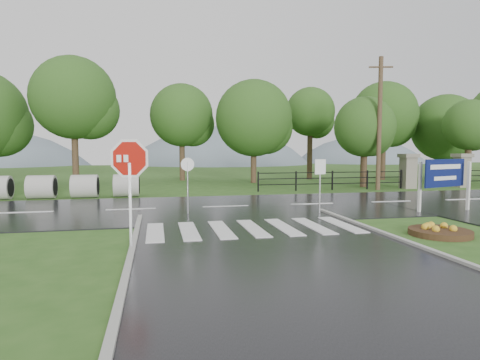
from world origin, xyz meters
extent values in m
plane|color=#2D551C|center=(0.00, 0.00, 0.00)|extent=(120.00, 120.00, 0.00)
cube|color=black|center=(0.00, 10.00, 0.00)|extent=(90.00, 8.00, 0.04)
cube|color=silver|center=(-3.00, 5.00, 0.06)|extent=(0.50, 2.80, 0.02)
cube|color=silver|center=(-2.00, 5.00, 0.06)|extent=(0.50, 2.80, 0.02)
cube|color=silver|center=(-1.00, 5.00, 0.06)|extent=(0.50, 2.80, 0.02)
cube|color=silver|center=(0.00, 5.00, 0.06)|extent=(0.50, 2.80, 0.02)
cube|color=silver|center=(1.00, 5.00, 0.06)|extent=(0.50, 2.80, 0.02)
cube|color=silver|center=(2.00, 5.00, 0.06)|extent=(0.50, 2.80, 0.02)
cube|color=silver|center=(3.00, 5.00, 0.06)|extent=(0.50, 2.80, 0.02)
cube|color=gray|center=(13.00, 16.00, 1.00)|extent=(0.80, 0.80, 2.00)
cube|color=#6B6659|center=(13.00, 16.00, 2.12)|extent=(1.00, 1.00, 0.24)
cube|color=gray|center=(17.00, 16.00, 1.00)|extent=(0.80, 0.80, 2.00)
cube|color=#6B6659|center=(17.00, 16.00, 2.12)|extent=(1.00, 1.00, 0.24)
cube|color=black|center=(7.75, 16.00, 0.40)|extent=(9.50, 0.05, 0.05)
cube|color=black|center=(7.75, 16.00, 0.75)|extent=(9.50, 0.05, 0.05)
cube|color=black|center=(7.75, 16.00, 1.10)|extent=(9.50, 0.05, 0.05)
cube|color=black|center=(3.00, 16.00, 0.60)|extent=(0.08, 0.08, 1.20)
cube|color=black|center=(12.50, 16.00, 0.60)|extent=(0.08, 0.08, 1.20)
cube|color=black|center=(17.50, 16.00, 0.60)|extent=(0.08, 0.08, 1.20)
sphere|color=slate|center=(-28.00, 65.00, -14.40)|extent=(40.00, 40.00, 40.00)
sphere|color=slate|center=(8.00, 65.00, -17.28)|extent=(48.00, 48.00, 48.00)
sphere|color=slate|center=(36.00, 65.00, -12.96)|extent=(36.00, 36.00, 36.00)
cylinder|color=#9E9B93|center=(-8.71, 15.00, 0.60)|extent=(1.30, 1.20, 1.20)
cylinder|color=#9E9B93|center=(-6.61, 15.00, 0.60)|extent=(1.30, 1.20, 1.20)
cylinder|color=#9E9B93|center=(-4.51, 15.00, 0.60)|extent=(1.30, 1.20, 1.20)
cube|color=#939399|center=(-3.58, 3.09, 1.10)|extent=(0.07, 0.07, 2.19)
cylinder|color=white|center=(-3.58, 3.11, 2.30)|extent=(1.28, 0.35, 1.32)
cylinder|color=#AE140C|center=(-3.58, 3.09, 2.30)|extent=(1.11, 0.31, 1.15)
cube|color=silver|center=(7.27, 6.93, 1.02)|extent=(0.13, 0.13, 2.03)
cube|color=silver|center=(9.51, 6.93, 1.02)|extent=(0.13, 0.13, 2.03)
cube|color=#0C144E|center=(8.39, 6.93, 1.58)|extent=(2.34, 0.80, 1.12)
cube|color=white|center=(8.39, 6.89, 1.83)|extent=(1.84, 0.59, 0.18)
cube|color=white|center=(8.39, 6.89, 1.37)|extent=(1.36, 0.44, 0.15)
cylinder|color=#332111|center=(5.20, 3.09, 0.09)|extent=(1.75, 1.75, 0.18)
cube|color=#939399|center=(3.29, 7.49, 1.00)|extent=(0.04, 0.04, 2.01)
cube|color=white|center=(3.29, 7.47, 1.85)|extent=(0.47, 0.10, 0.58)
cylinder|color=#939399|center=(-1.77, 8.32, 1.03)|extent=(0.06, 0.06, 2.05)
cylinder|color=white|center=(-1.77, 8.30, 1.95)|extent=(0.51, 0.11, 0.51)
cylinder|color=#473523|center=(10.57, 15.50, 4.08)|extent=(0.27, 0.27, 8.16)
cube|color=brown|center=(10.57, 15.50, 7.53)|extent=(1.43, 0.43, 0.09)
cylinder|color=#3D2B1C|center=(10.68, 17.50, 1.67)|extent=(0.49, 0.49, 3.35)
sphere|color=#244C17|center=(10.68, 17.50, 4.02)|extent=(4.01, 4.01, 4.01)
cylinder|color=#3D2B1C|center=(18.77, 17.50, 1.77)|extent=(0.48, 0.48, 3.54)
sphere|color=#244C17|center=(18.77, 17.50, 4.25)|extent=(3.56, 3.56, 3.56)
camera|label=1|loc=(-2.94, -7.07, 2.52)|focal=30.00mm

